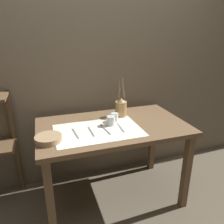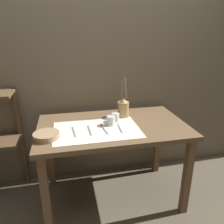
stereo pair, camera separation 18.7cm
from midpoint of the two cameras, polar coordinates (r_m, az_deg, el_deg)
The scene contains 12 objects.
ground_plane at distance 2.35m, azimuth -2.31°, elevation -21.15°, with size 12.00×12.00×0.00m, color brown.
stone_wall_back at distance 2.26m, azimuth -6.27°, elevation 11.23°, with size 7.00×0.06×2.40m.
wooden_table at distance 1.96m, azimuth -2.59°, elevation -6.15°, with size 1.30×0.76×0.78m.
linen_cloth at distance 1.82m, azimuth -6.57°, elevation -4.85°, with size 0.71×0.46×0.00m.
pitcher_with_flowers at distance 2.08m, azimuth -0.23°, elevation 1.05°, with size 0.11×0.11×0.38m.
wooden_bowl at distance 1.72m, azimuth -19.32°, elevation -6.69°, with size 0.20×0.20×0.04m.
glass_tumbler_near at distance 1.89m, azimuth -3.16°, elevation -2.35°, with size 0.07×0.07×0.08m.
glass_tumbler_far at distance 1.97m, azimuth -2.05°, elevation -1.44°, with size 0.07×0.07×0.08m.
knife_center at distance 1.79m, azimuth -12.52°, elevation -5.53°, with size 0.03×0.19×0.00m.
fork_outer at distance 1.80m, azimuth -8.46°, elevation -5.07°, with size 0.02×0.19×0.00m.
spoon_inner at distance 1.87m, azimuth -5.27°, elevation -3.97°, with size 0.04×0.20×0.02m.
fork_inner at distance 1.85m, azimuth -0.62°, elevation -4.12°, with size 0.02×0.19×0.00m.
Camera 1 is at (-0.56, -1.67, 1.55)m, focal length 35.00 mm.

